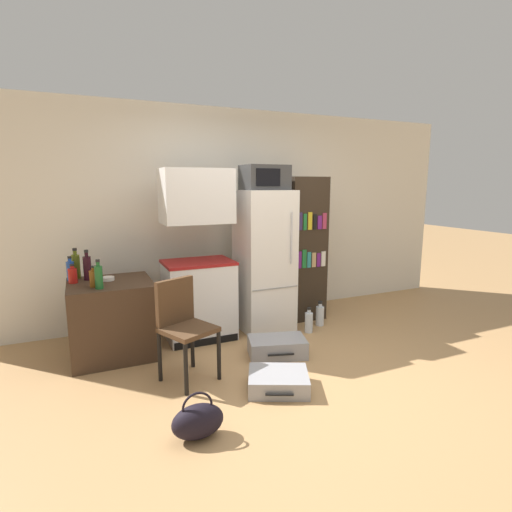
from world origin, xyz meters
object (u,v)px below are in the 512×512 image
at_px(bottle_wine_dark, 87,267).
at_px(handbag, 198,421).
at_px(bowl, 108,279).
at_px(kitchen_hutch, 198,264).
at_px(water_bottle_front, 309,322).
at_px(microwave, 265,178).
at_px(side_table, 112,319).
at_px(bookshelf, 304,249).
at_px(suitcase_small_flat, 278,381).
at_px(bottle_green_tall, 99,277).
at_px(refrigerator, 264,261).
at_px(bottle_amber_beer, 94,278).
at_px(bottle_ketchup_red, 73,275).
at_px(bottle_blue_soda, 70,270).
at_px(chair, 182,320).
at_px(suitcase_large_flat, 277,347).
at_px(water_bottle_middle, 320,315).
at_px(bottle_olive_oil, 76,266).

bearing_deg(bottle_wine_dark, handbag, -72.19).
bearing_deg(bowl, kitchen_hutch, 1.65).
height_order(kitchen_hutch, water_bottle_front, kitchen_hutch).
relative_size(microwave, water_bottle_front, 1.65).
height_order(side_table, bookshelf, bookshelf).
distance_m(bowl, suitcase_small_flat, 1.97).
distance_m(microwave, bottle_green_tall, 2.06).
bearing_deg(handbag, refrigerator, 52.95).
bearing_deg(bookshelf, side_table, -175.03).
distance_m(refrigerator, bottle_amber_beer, 1.87).
distance_m(bowl, water_bottle_front, 2.26).
bearing_deg(bottle_ketchup_red, water_bottle_front, -8.70).
distance_m(side_table, bottle_green_tall, 0.56).
xyz_separation_m(bottle_blue_soda, bottle_wine_dark, (0.16, -0.04, 0.03)).
relative_size(bottle_blue_soda, handbag, 0.68).
bearing_deg(handbag, bottle_green_tall, 109.56).
xyz_separation_m(refrigerator, water_bottle_front, (0.41, -0.36, -0.69)).
xyz_separation_m(kitchen_hutch, chair, (-0.40, -0.87, -0.31)).
height_order(bottle_wine_dark, suitcase_small_flat, bottle_wine_dark).
distance_m(bowl, handbag, 1.90).
height_order(suitcase_large_flat, water_bottle_middle, water_bottle_middle).
xyz_separation_m(bookshelf, bottle_ketchup_red, (-2.67, -0.11, -0.06)).
bearing_deg(bottle_ketchup_red, bottle_wine_dark, 30.91).
bearing_deg(microwave, suitcase_large_flat, -105.79).
distance_m(bottle_olive_oil, suitcase_small_flat, 2.35).
bearing_deg(bottle_amber_beer, bottle_wine_dark, 98.59).
xyz_separation_m(kitchen_hutch, microwave, (0.79, -0.03, 0.93)).
relative_size(bookshelf, water_bottle_front, 5.98).
xyz_separation_m(bottle_olive_oil, suitcase_large_flat, (1.79, -1.01, -0.80)).
distance_m(bottle_olive_oil, handbag, 2.23).
bearing_deg(kitchen_hutch, bottle_blue_soda, 174.76).
height_order(bookshelf, water_bottle_middle, bookshelf).
relative_size(refrigerator, bottle_blue_soda, 6.68).
bearing_deg(bottle_blue_soda, microwave, -3.96).
bearing_deg(bowl, bottle_olive_oil, 140.46).
distance_m(bottle_olive_oil, chair, 1.40).
xyz_separation_m(chair, water_bottle_front, (1.60, 0.49, -0.41)).
relative_size(refrigerator, suitcase_large_flat, 2.57).
xyz_separation_m(bottle_wine_dark, water_bottle_middle, (2.57, -0.31, -0.76)).
distance_m(kitchen_hutch, suitcase_large_flat, 1.24).
relative_size(bottle_amber_beer, bottle_olive_oil, 0.64).
height_order(bowl, water_bottle_front, bowl).
bearing_deg(bookshelf, suitcase_small_flat, -126.99).
distance_m(side_table, water_bottle_front, 2.16).
bearing_deg(water_bottle_middle, bottle_green_tall, -177.54).
bearing_deg(chair, side_table, 100.41).
relative_size(suitcase_large_flat, water_bottle_front, 2.13).
relative_size(side_table, bottle_green_tall, 2.89).
xyz_separation_m(refrigerator, bottle_ketchup_red, (-2.05, 0.02, 0.01)).
height_order(bottle_blue_soda, bottle_ketchup_red, bottle_blue_soda).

